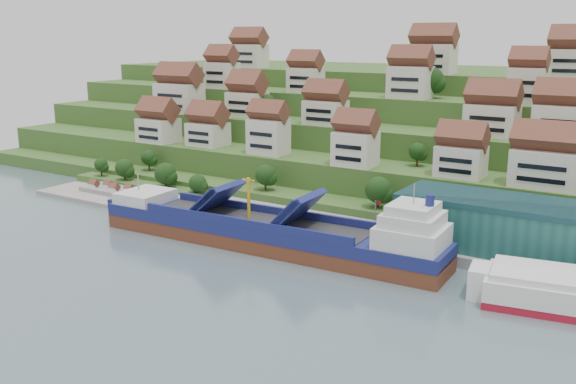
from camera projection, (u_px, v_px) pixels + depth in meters
The scene contains 10 objects.
ground at pixel (274, 246), 132.98m from camera, with size 300.00×300.00×0.00m, color slate.
quay at pixel (393, 239), 134.51m from camera, with size 180.00×14.00×2.20m, color gray.
pebble_beach at pixel (121, 195), 173.05m from camera, with size 45.00×20.00×1.00m, color gray.
hillside at pixel (446, 133), 215.13m from camera, with size 260.00×128.00×31.00m.
hillside_village at pixel (400, 105), 174.56m from camera, with size 158.62×64.71×28.97m.
hillside_trees at pixel (328, 131), 173.45m from camera, with size 123.25×62.15×31.05m.
warehouse at pixel (560, 233), 117.93m from camera, with size 60.00×15.00×10.00m, color #205953.
flagpole at pixel (376, 216), 130.03m from camera, with size 1.28×0.16×8.00m.
beach_huts at pixel (112, 190), 172.69m from camera, with size 14.40×3.70×2.20m.
cargo_ship at pixel (274, 233), 130.89m from camera, with size 76.94×15.18×16.95m.
Camera 1 is at (70.59, -104.95, 42.68)m, focal length 40.00 mm.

